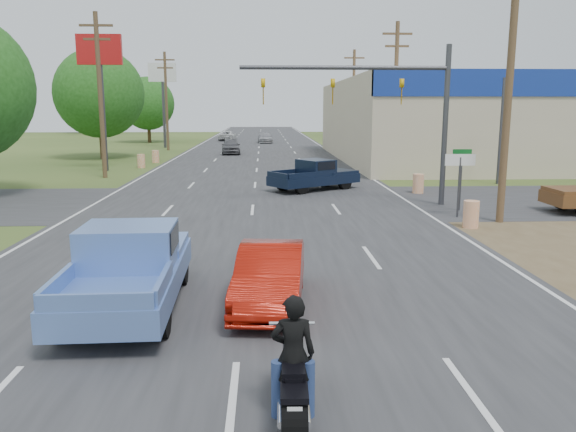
{
  "coord_description": "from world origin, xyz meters",
  "views": [
    {
      "loc": [
        0.49,
        -7.67,
        4.26
      ],
      "look_at": [
        1.16,
        7.8,
        1.3
      ],
      "focal_mm": 35.0,
      "sensor_mm": 36.0,
      "label": 1
    }
  ],
  "objects_px": {
    "blue_pickup": "(130,266)",
    "red_convertible": "(270,276)",
    "navy_pickup": "(316,175)",
    "distant_car_white": "(228,136)",
    "motorcycle": "(293,386)",
    "distant_car_silver": "(265,138)",
    "distant_car_grey": "(231,146)",
    "rider": "(293,361)"
  },
  "relations": [
    {
      "from": "rider",
      "to": "distant_car_silver",
      "type": "height_order",
      "value": "rider"
    },
    {
      "from": "motorcycle",
      "to": "distant_car_silver",
      "type": "height_order",
      "value": "distant_car_silver"
    },
    {
      "from": "blue_pickup",
      "to": "red_convertible",
      "type": "bearing_deg",
      "value": -3.07
    },
    {
      "from": "motorcycle",
      "to": "distant_car_white",
      "type": "bearing_deg",
      "value": 95.86
    },
    {
      "from": "rider",
      "to": "distant_car_grey",
      "type": "xyz_separation_m",
      "value": [
        -3.49,
        47.02,
        -0.11
      ]
    },
    {
      "from": "motorcycle",
      "to": "distant_car_grey",
      "type": "relative_size",
      "value": 0.52
    },
    {
      "from": "motorcycle",
      "to": "navy_pickup",
      "type": "bearing_deg",
      "value": 85.48
    },
    {
      "from": "navy_pickup",
      "to": "distant_car_white",
      "type": "relative_size",
      "value": 1.1
    },
    {
      "from": "navy_pickup",
      "to": "distant_car_white",
      "type": "distance_m",
      "value": 48.69
    },
    {
      "from": "navy_pickup",
      "to": "blue_pickup",
      "type": "bearing_deg",
      "value": -52.03
    },
    {
      "from": "red_convertible",
      "to": "motorcycle",
      "type": "xyz_separation_m",
      "value": [
        0.26,
        -4.66,
        -0.16
      ]
    },
    {
      "from": "distant_car_white",
      "to": "red_convertible",
      "type": "bearing_deg",
      "value": 97.28
    },
    {
      "from": "blue_pickup",
      "to": "rider",
      "type": "bearing_deg",
      "value": -56.52
    },
    {
      "from": "red_convertible",
      "to": "motorcycle",
      "type": "relative_size",
      "value": 1.79
    },
    {
      "from": "blue_pickup",
      "to": "navy_pickup",
      "type": "height_order",
      "value": "blue_pickup"
    },
    {
      "from": "distant_car_silver",
      "to": "distant_car_white",
      "type": "bearing_deg",
      "value": 130.87
    },
    {
      "from": "red_convertible",
      "to": "distant_car_silver",
      "type": "relative_size",
      "value": 0.91
    },
    {
      "from": "rider",
      "to": "navy_pickup",
      "type": "bearing_deg",
      "value": -94.54
    },
    {
      "from": "distant_car_grey",
      "to": "blue_pickup",
      "type": "bearing_deg",
      "value": -93.38
    },
    {
      "from": "rider",
      "to": "distant_car_grey",
      "type": "distance_m",
      "value": 47.15
    },
    {
      "from": "navy_pickup",
      "to": "distant_car_grey",
      "type": "xyz_separation_m",
      "value": [
        -5.9,
        24.59,
        -0.09
      ]
    },
    {
      "from": "blue_pickup",
      "to": "navy_pickup",
      "type": "bearing_deg",
      "value": 70.48
    },
    {
      "from": "distant_car_silver",
      "to": "blue_pickup",
      "type": "bearing_deg",
      "value": -95.66
    },
    {
      "from": "motorcycle",
      "to": "distant_car_silver",
      "type": "distance_m",
      "value": 65.18
    },
    {
      "from": "motorcycle",
      "to": "blue_pickup",
      "type": "distance_m",
      "value": 5.78
    },
    {
      "from": "rider",
      "to": "blue_pickup",
      "type": "relative_size",
      "value": 0.31
    },
    {
      "from": "distant_car_white",
      "to": "motorcycle",
      "type": "bearing_deg",
      "value": 97.21
    },
    {
      "from": "red_convertible",
      "to": "distant_car_white",
      "type": "height_order",
      "value": "red_convertible"
    },
    {
      "from": "distant_car_silver",
      "to": "distant_car_white",
      "type": "relative_size",
      "value": 0.94
    },
    {
      "from": "motorcycle",
      "to": "navy_pickup",
      "type": "relative_size",
      "value": 0.43
    },
    {
      "from": "red_convertible",
      "to": "rider",
      "type": "relative_size",
      "value": 2.35
    },
    {
      "from": "navy_pickup",
      "to": "motorcycle",
      "type": "bearing_deg",
      "value": -40.35
    },
    {
      "from": "navy_pickup",
      "to": "distant_car_white",
      "type": "height_order",
      "value": "navy_pickup"
    },
    {
      "from": "distant_car_white",
      "to": "blue_pickup",
      "type": "bearing_deg",
      "value": 94.65
    },
    {
      "from": "motorcycle",
      "to": "distant_car_silver",
      "type": "xyz_separation_m",
      "value": [
        -0.13,
        65.18,
        0.14
      ]
    },
    {
      "from": "rider",
      "to": "distant_car_white",
      "type": "relative_size",
      "value": 0.36
    },
    {
      "from": "navy_pickup",
      "to": "distant_car_grey",
      "type": "distance_m",
      "value": 25.29
    },
    {
      "from": "navy_pickup",
      "to": "distant_car_white",
      "type": "bearing_deg",
      "value": 154.84
    },
    {
      "from": "navy_pickup",
      "to": "distant_car_grey",
      "type": "height_order",
      "value": "navy_pickup"
    },
    {
      "from": "red_convertible",
      "to": "rider",
      "type": "bearing_deg",
      "value": -81.4
    },
    {
      "from": "motorcycle",
      "to": "distant_car_grey",
      "type": "height_order",
      "value": "distant_car_grey"
    },
    {
      "from": "red_convertible",
      "to": "navy_pickup",
      "type": "height_order",
      "value": "navy_pickup"
    }
  ]
}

